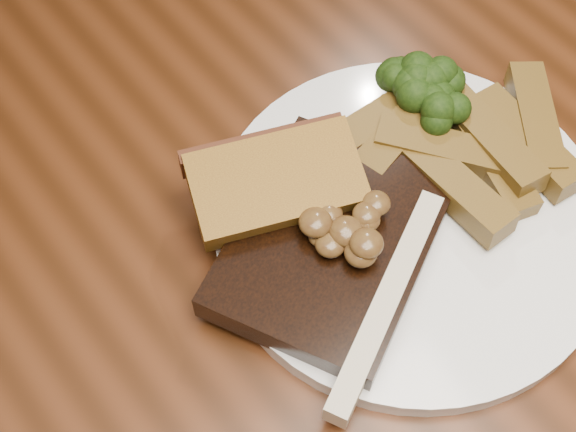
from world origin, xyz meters
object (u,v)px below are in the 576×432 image
at_px(plate, 410,221).
at_px(potato_wedges, 462,147).
at_px(dining_table, 284,288).
at_px(steak, 331,244).
at_px(garlic_bread, 277,199).

distance_m(plate, potato_wedges, 0.07).
bearing_deg(plate, dining_table, 145.68).
relative_size(plate, steak, 1.72).
relative_size(dining_table, plate, 5.77).
height_order(plate, garlic_bread, garlic_bread).
bearing_deg(potato_wedges, steak, -178.44).
xyz_separation_m(garlic_bread, potato_wedges, (0.13, -0.05, -0.00)).
xyz_separation_m(dining_table, plate, (0.07, -0.05, 0.10)).
xyz_separation_m(plate, steak, (-0.06, 0.01, 0.02)).
bearing_deg(steak, potato_wedges, -25.16).
height_order(dining_table, steak, steak).
bearing_deg(plate, potato_wedges, 14.53).
xyz_separation_m(plate, garlic_bread, (-0.07, 0.06, 0.02)).
bearing_deg(garlic_bread, steak, -60.54).
height_order(garlic_bread, potato_wedges, same).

